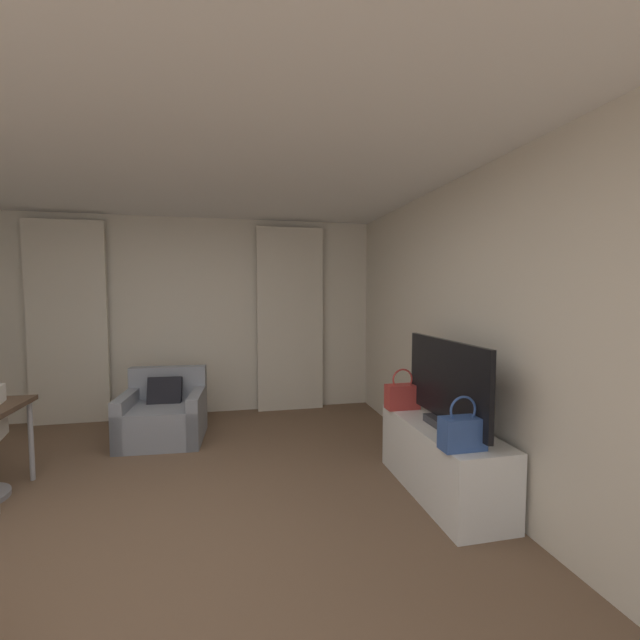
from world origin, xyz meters
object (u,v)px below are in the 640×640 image
handbag_primary (402,396)px  handbag_secondary (462,432)px  armchair (164,416)px  tv_console (441,459)px  tv_flatscreen (446,385)px

handbag_primary → handbag_secondary: 0.98m
armchair → handbag_secondary: handbag_secondary is taller
handbag_primary → handbag_secondary: (-0.00, -0.98, 0.00)m
armchair → handbag_primary: handbag_primary is taller
armchair → tv_console: 2.95m
handbag_primary → handbag_secondary: size_ratio=1.00×
tv_console → tv_flatscreen: bearing=-90.0°
tv_console → tv_flatscreen: 0.61m
handbag_secondary → handbag_primary: bearing=90.0°
tv_flatscreen → handbag_primary: 0.59m
handbag_primary → armchair: bearing=150.9°
armchair → handbag_primary: bearing=-29.1°
tv_flatscreen → handbag_secondary: bearing=-105.8°
tv_flatscreen → armchair: bearing=143.0°
tv_console → tv_flatscreen: (0.00, -0.04, 0.61)m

